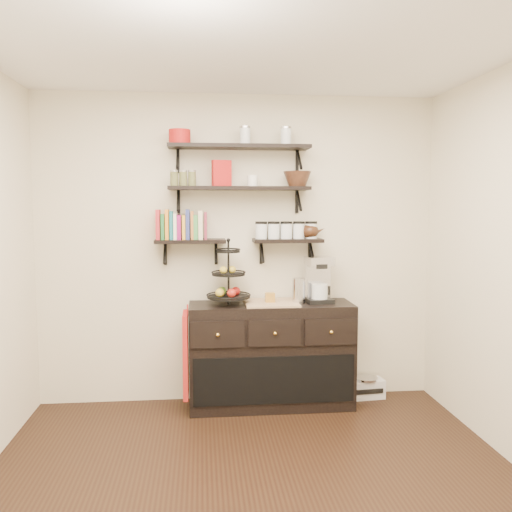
% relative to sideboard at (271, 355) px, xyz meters
% --- Properties ---
extents(floor, '(3.50, 3.50, 0.00)m').
position_rel_sideboard_xyz_m(floor, '(-0.26, -1.51, -0.45)').
color(floor, black).
rests_on(floor, ground).
extents(ceiling, '(3.50, 3.50, 0.02)m').
position_rel_sideboard_xyz_m(ceiling, '(-0.26, -1.51, 2.25)').
color(ceiling, white).
rests_on(ceiling, back_wall).
extents(back_wall, '(3.50, 0.02, 2.70)m').
position_rel_sideboard_xyz_m(back_wall, '(-0.26, 0.24, 0.90)').
color(back_wall, beige).
rests_on(back_wall, ground).
extents(shelf_top, '(1.20, 0.27, 0.23)m').
position_rel_sideboard_xyz_m(shelf_top, '(-0.26, 0.10, 1.78)').
color(shelf_top, black).
rests_on(shelf_top, back_wall).
extents(shelf_mid, '(1.20, 0.27, 0.23)m').
position_rel_sideboard_xyz_m(shelf_mid, '(-0.26, 0.10, 1.43)').
color(shelf_mid, black).
rests_on(shelf_mid, back_wall).
extents(shelf_low_left, '(0.60, 0.25, 0.23)m').
position_rel_sideboard_xyz_m(shelf_low_left, '(-0.68, 0.12, 0.98)').
color(shelf_low_left, black).
rests_on(shelf_low_left, back_wall).
extents(shelf_low_right, '(0.60, 0.25, 0.23)m').
position_rel_sideboard_xyz_m(shelf_low_right, '(0.16, 0.12, 0.98)').
color(shelf_low_right, black).
rests_on(shelf_low_right, back_wall).
extents(cookbooks, '(0.43, 0.15, 0.26)m').
position_rel_sideboard_xyz_m(cookbooks, '(-0.74, 0.12, 1.11)').
color(cookbooks, '#B1272D').
rests_on(cookbooks, shelf_low_left).
extents(glass_canisters, '(0.54, 0.10, 0.13)m').
position_rel_sideboard_xyz_m(glass_canisters, '(0.15, 0.12, 1.06)').
color(glass_canisters, silver).
rests_on(glass_canisters, shelf_low_right).
extents(sideboard, '(1.40, 0.50, 0.92)m').
position_rel_sideboard_xyz_m(sideboard, '(0.00, 0.00, 0.00)').
color(sideboard, black).
rests_on(sideboard, floor).
extents(fruit_stand, '(0.37, 0.37, 0.54)m').
position_rel_sideboard_xyz_m(fruit_stand, '(-0.36, 0.00, 0.63)').
color(fruit_stand, black).
rests_on(fruit_stand, sideboard).
extents(candle, '(0.08, 0.08, 0.08)m').
position_rel_sideboard_xyz_m(candle, '(-0.01, 0.00, 0.50)').
color(candle, olive).
rests_on(candle, sideboard).
extents(coffee_maker, '(0.24, 0.23, 0.40)m').
position_rel_sideboard_xyz_m(coffee_maker, '(0.42, 0.03, 0.64)').
color(coffee_maker, black).
rests_on(coffee_maker, sideboard).
extents(thermal_carafe, '(0.11, 0.11, 0.22)m').
position_rel_sideboard_xyz_m(thermal_carafe, '(0.24, -0.02, 0.56)').
color(thermal_carafe, silver).
rests_on(thermal_carafe, sideboard).
extents(apron, '(0.04, 0.30, 0.70)m').
position_rel_sideboard_xyz_m(apron, '(-0.73, -0.10, 0.05)').
color(apron, maroon).
rests_on(apron, sideboard).
extents(radio, '(0.33, 0.23, 0.19)m').
position_rel_sideboard_xyz_m(radio, '(0.88, 0.10, -0.36)').
color(radio, silver).
rests_on(radio, floor).
extents(recipe_box, '(0.17, 0.10, 0.22)m').
position_rel_sideboard_xyz_m(recipe_box, '(-0.41, 0.10, 1.56)').
color(recipe_box, '#A71413').
rests_on(recipe_box, shelf_mid).
extents(walnut_bowl, '(0.24, 0.24, 0.13)m').
position_rel_sideboard_xyz_m(walnut_bowl, '(0.24, 0.10, 1.51)').
color(walnut_bowl, black).
rests_on(walnut_bowl, shelf_mid).
extents(ramekins, '(0.09, 0.09, 0.10)m').
position_rel_sideboard_xyz_m(ramekins, '(-0.15, 0.10, 1.50)').
color(ramekins, white).
rests_on(ramekins, shelf_mid).
extents(teapot, '(0.22, 0.18, 0.15)m').
position_rel_sideboard_xyz_m(teapot, '(0.36, 0.12, 1.07)').
color(teapot, '#331C0F').
rests_on(teapot, shelf_low_right).
extents(red_pot, '(0.18, 0.18, 0.12)m').
position_rel_sideboard_xyz_m(red_pot, '(-0.76, 0.10, 1.86)').
color(red_pot, '#A71413').
rests_on(red_pot, shelf_top).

